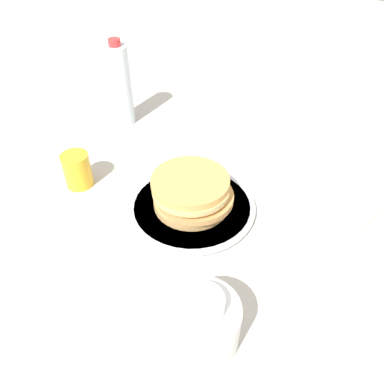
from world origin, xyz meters
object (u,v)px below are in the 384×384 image
object	(u,v)px
cream_jug	(202,323)
water_bottle_near	(120,86)
plate	(192,206)
juice_glass	(77,170)
pancake_stack	(192,192)

from	to	relation	value
cream_jug	water_bottle_near	bearing A→B (deg)	144.86
plate	juice_glass	world-z (taller)	juice_glass
pancake_stack	juice_glass	world-z (taller)	pancake_stack
juice_glass	pancake_stack	bearing A→B (deg)	19.39
plate	cream_jug	world-z (taller)	cream_jug
plate	cream_jug	distance (m)	0.30
juice_glass	plate	bearing A→B (deg)	19.31
pancake_stack	plate	bearing A→B (deg)	-28.02
pancake_stack	water_bottle_near	xyz separation A→B (m)	(-0.38, 0.17, 0.06)
juice_glass	water_bottle_near	world-z (taller)	water_bottle_near
water_bottle_near	juice_glass	bearing A→B (deg)	-65.31
pancake_stack	water_bottle_near	world-z (taller)	water_bottle_near
plate	juice_glass	size ratio (longest dim) A/B	3.36
cream_jug	water_bottle_near	size ratio (longest dim) A/B	0.48
plate	pancake_stack	bearing A→B (deg)	151.98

